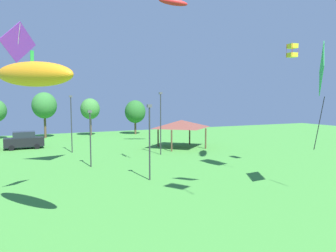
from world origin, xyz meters
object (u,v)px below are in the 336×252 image
at_px(light_post_0, 90,135).
at_px(treeline_tree_2, 44,106).
at_px(kite_flying_0, 59,86).
at_px(light_post_1, 71,121).
at_px(kite_flying_3, 321,71).
at_px(treeline_tree_4, 135,112).
at_px(kite_flying_6, 18,42).
at_px(parked_car_second_from_left, 24,140).
at_px(light_post_3, 150,137).
at_px(treeline_tree_3, 90,109).
at_px(kite_flying_4, 173,2).
at_px(kite_flying_2, 32,74).
at_px(kite_flying_5, 292,51).
at_px(park_pavilion, 181,124).
at_px(light_post_2, 161,120).

height_order(light_post_0, treeline_tree_2, treeline_tree_2).
xyz_separation_m(kite_flying_0, treeline_tree_2, (-0.35, 25.36, -2.07)).
distance_m(light_post_0, light_post_1, 8.68).
bearing_deg(kite_flying_3, treeline_tree_4, 90.05).
bearing_deg(kite_flying_6, light_post_1, 75.36).
distance_m(parked_car_second_from_left, light_post_3, 22.63).
relative_size(parked_car_second_from_left, light_post_1, 0.70).
bearing_deg(parked_car_second_from_left, treeline_tree_3, 45.47).
relative_size(parked_car_second_from_left, treeline_tree_2, 0.63).
distance_m(kite_flying_4, treeline_tree_3, 24.37).
height_order(kite_flying_3, light_post_3, kite_flying_3).
height_order(light_post_3, treeline_tree_3, treeline_tree_3).
relative_size(kite_flying_3, treeline_tree_3, 1.08).
height_order(kite_flying_4, treeline_tree_2, kite_flying_4).
bearing_deg(kite_flying_2, kite_flying_5, 11.70).
distance_m(kite_flying_3, parked_car_second_from_left, 34.24).
height_order(light_post_0, treeline_tree_4, treeline_tree_4).
relative_size(light_post_3, treeline_tree_4, 0.95).
height_order(kite_flying_0, kite_flying_2, kite_flying_2).
xyz_separation_m(treeline_tree_2, treeline_tree_3, (7.37, 0.45, -0.66)).
bearing_deg(treeline_tree_4, kite_flying_4, -92.84).
distance_m(light_post_0, light_post_3, 7.37).
relative_size(kite_flying_5, light_post_0, 0.22).
height_order(kite_flying_5, park_pavilion, kite_flying_5).
relative_size(kite_flying_4, parked_car_second_from_left, 0.79).
relative_size(light_post_0, light_post_1, 0.78).
bearing_deg(kite_flying_0, kite_flying_5, -22.28).
xyz_separation_m(kite_flying_2, kite_flying_4, (15.97, 18.58, 10.68)).
distance_m(kite_flying_3, treeline_tree_2, 41.94).
height_order(light_post_2, treeline_tree_4, light_post_2).
distance_m(kite_flying_5, light_post_1, 24.62).
distance_m(kite_flying_4, parked_car_second_from_left, 25.40).
distance_m(kite_flying_5, light_post_3, 14.58).
xyz_separation_m(light_post_3, treeline_tree_4, (8.82, 30.55, 0.75)).
bearing_deg(treeline_tree_3, treeline_tree_2, -176.49).
height_order(kite_flying_4, light_post_0, kite_flying_4).
xyz_separation_m(kite_flying_3, light_post_3, (-8.86, 7.70, -4.70)).
xyz_separation_m(light_post_1, light_post_3, (4.02, -15.19, -0.44)).
xyz_separation_m(light_post_2, treeline_tree_4, (3.81, 20.88, 0.14)).
distance_m(kite_flying_2, kite_flying_5, 21.30).
distance_m(treeline_tree_2, treeline_tree_3, 7.41).
bearing_deg(treeline_tree_3, kite_flying_6, -105.73).
xyz_separation_m(kite_flying_4, light_post_0, (-11.27, -6.04, -15.04)).
bearing_deg(light_post_1, kite_flying_2, -100.75).
bearing_deg(kite_flying_6, kite_flying_5, 2.55).
height_order(kite_flying_0, light_post_2, kite_flying_0).
distance_m(kite_flying_5, parked_car_second_from_left, 32.54).
relative_size(treeline_tree_3, treeline_tree_4, 1.05).
bearing_deg(light_post_0, light_post_2, 20.43).
height_order(kite_flying_6, light_post_3, kite_flying_6).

